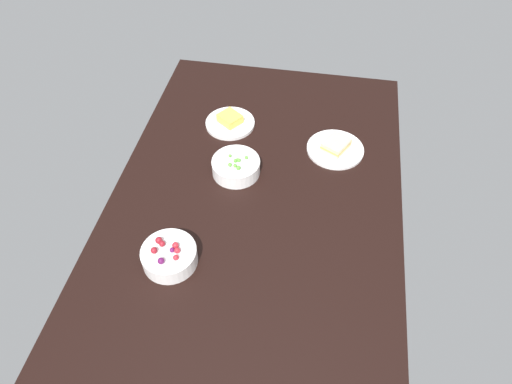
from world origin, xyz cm
name	(u,v)px	position (x,y,z in cm)	size (l,w,h in cm)	color
dining_table	(256,200)	(0.00, 0.00, 2.00)	(142.99, 91.36, 4.00)	black
bowl_peas	(236,166)	(9.38, 8.34, 6.86)	(15.96, 15.96, 6.42)	white
bowl_berries	(169,255)	(-28.49, 19.51, 6.98)	(15.66, 15.66, 7.10)	white
plate_cheese	(230,122)	(32.97, 15.45, 5.27)	(17.92, 17.92, 4.47)	white
plate_sandwich	(335,148)	(25.80, -23.37, 5.20)	(19.71, 19.71, 4.24)	white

